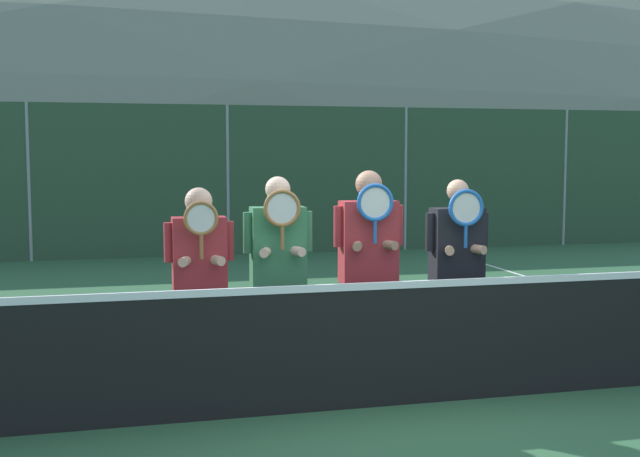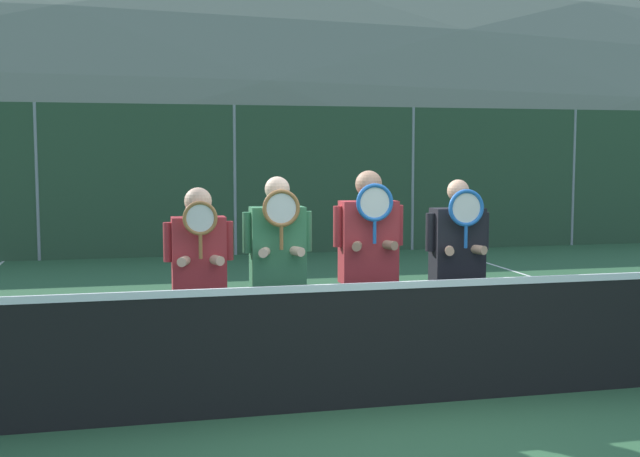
% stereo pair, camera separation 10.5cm
% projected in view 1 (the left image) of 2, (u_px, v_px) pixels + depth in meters
% --- Properties ---
extents(ground_plane, '(120.00, 120.00, 0.00)m').
position_uv_depth(ground_plane, '(392.00, 405.00, 6.36)').
color(ground_plane, '#2D5B38').
extents(hill_distant, '(140.53, 78.07, 27.32)m').
position_uv_depth(hill_distant, '(150.00, 183.00, 54.46)').
color(hill_distant, slate).
rests_on(hill_distant, ground_plane).
extents(clubhouse_building, '(21.72, 5.50, 3.37)m').
position_uv_depth(clubhouse_building, '(241.00, 163.00, 23.59)').
color(clubhouse_building, '#9EA3A8').
rests_on(clubhouse_building, ground_plane).
extents(fence_back, '(22.13, 0.06, 2.93)m').
position_uv_depth(fence_back, '(228.00, 180.00, 15.64)').
color(fence_back, gray).
rests_on(fence_back, ground_plane).
extents(tennis_net, '(11.59, 0.09, 1.09)m').
position_uv_depth(tennis_net, '(393.00, 342.00, 6.31)').
color(tennis_net, gray).
rests_on(tennis_net, ground_plane).
extents(court_line_right_sideline, '(0.05, 16.00, 0.01)m').
position_uv_depth(court_line_right_sideline, '(633.00, 309.00, 10.30)').
color(court_line_right_sideline, white).
rests_on(court_line_right_sideline, ground_plane).
extents(player_leftmost, '(0.57, 0.34, 1.72)m').
position_uv_depth(player_leftmost, '(200.00, 272.00, 6.54)').
color(player_leftmost, '#56565B').
rests_on(player_leftmost, ground_plane).
extents(player_center_left, '(0.59, 0.34, 1.80)m').
position_uv_depth(player_center_left, '(278.00, 265.00, 6.68)').
color(player_center_left, '#56565B').
rests_on(player_center_left, ground_plane).
extents(player_center_right, '(0.62, 0.34, 1.85)m').
position_uv_depth(player_center_right, '(369.00, 256.00, 6.87)').
color(player_center_right, '#232838').
rests_on(player_center_right, ground_plane).
extents(player_rightmost, '(0.58, 0.34, 1.77)m').
position_uv_depth(player_rightmost, '(457.00, 263.00, 7.00)').
color(player_rightmost, white).
rests_on(player_rightmost, ground_plane).
extents(car_left_of_center, '(4.43, 1.91, 1.85)m').
position_uv_depth(car_left_of_center, '(202.00, 198.00, 18.90)').
color(car_left_of_center, '#285638').
rests_on(car_left_of_center, ground_plane).
extents(car_center, '(4.64, 1.98, 1.73)m').
position_uv_depth(car_center, '(424.00, 198.00, 19.83)').
color(car_center, slate).
rests_on(car_center, ground_plane).
extents(car_right_of_center, '(4.45, 1.99, 1.80)m').
position_uv_depth(car_right_of_center, '(611.00, 194.00, 21.41)').
color(car_right_of_center, maroon).
rests_on(car_right_of_center, ground_plane).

